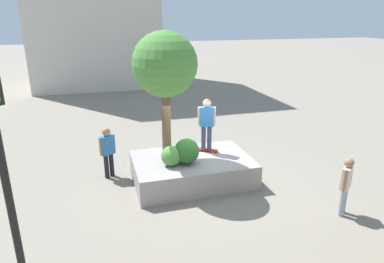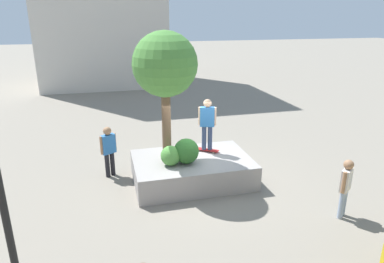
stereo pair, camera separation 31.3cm
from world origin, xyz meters
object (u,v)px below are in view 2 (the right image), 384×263
object	(u,v)px
pedestrian_crossing	(346,185)
bystander_watching	(109,148)
skateboarder	(207,121)
planter_ledge	(192,170)
skateboard	(207,150)
plaza_tree	(165,66)

from	to	relation	value
pedestrian_crossing	bystander_watching	distance (m)	7.10
skateboarder	bystander_watching	world-z (taller)	skateboarder
planter_ledge	pedestrian_crossing	bearing A→B (deg)	137.79
skateboard	bystander_watching	size ratio (longest dim) A/B	0.45
plaza_tree	skateboard	bearing A→B (deg)	-173.63
skateboard	skateboarder	world-z (taller)	skateboarder
plaza_tree	bystander_watching	world-z (taller)	plaza_tree
bystander_watching	skateboarder	bearing A→B (deg)	169.59
planter_ledge	plaza_tree	world-z (taller)	plaza_tree
skateboard	plaza_tree	bearing A→B (deg)	6.37
skateboarder	pedestrian_crossing	size ratio (longest dim) A/B	1.05
planter_ledge	skateboard	size ratio (longest dim) A/B	4.75
skateboarder	bystander_watching	size ratio (longest dim) A/B	1.00
pedestrian_crossing	bystander_watching	size ratio (longest dim) A/B	0.96
skateboard	skateboarder	size ratio (longest dim) A/B	0.45
planter_ledge	skateboard	world-z (taller)	skateboard
planter_ledge	skateboard	distance (m)	0.89
plaza_tree	pedestrian_crossing	xyz separation A→B (m)	(-4.05, 3.30, -2.73)
plaza_tree	skateboarder	distance (m)	2.29
skateboarder	bystander_watching	distance (m)	3.32
plaza_tree	skateboarder	size ratio (longest dim) A/B	2.29
pedestrian_crossing	bystander_watching	bearing A→B (deg)	-34.58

